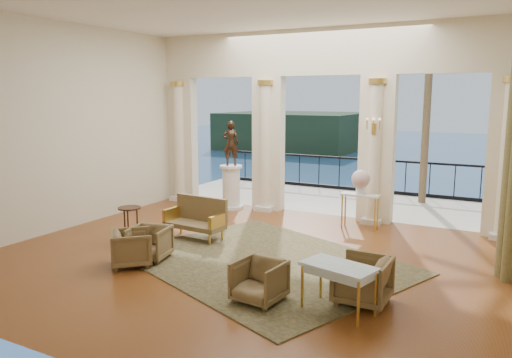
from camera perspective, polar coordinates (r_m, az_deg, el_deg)
The scene contains 21 objects.
floor at distance 9.19m, azimuth -1.71°, elevation -9.12°, with size 9.00×9.00×0.00m, color #4D2C12.
room_walls at distance 7.75m, azimuth -5.99°, elevation 9.04°, with size 9.00×9.00×9.00m.
arcade at distance 12.17m, azimuth 7.33°, elevation 7.80°, with size 9.00×0.56×4.50m.
terrace at distance 14.34m, azimuth 9.95°, elevation -2.62°, with size 10.00×3.60×0.10m, color #BBB29E.
balustrade at distance 15.76m, azimuth 11.84°, elevation 0.12°, with size 9.00×0.06×1.03m.
palm_tree at distance 14.37m, azimuth 19.29°, elevation 13.63°, with size 2.00×2.00×4.50m.
headland at distance 85.01m, azimuth 4.36°, elevation 5.54°, with size 22.00×18.00×6.00m, color black.
sea at distance 68.26m, azimuth 24.34°, elevation 1.20°, with size 160.00×160.00×0.00m, color navy.
wall_sconce at distance 11.45m, azimuth 13.31°, elevation 5.73°, with size 0.30×0.11×0.33m.
rug at distance 9.00m, azimuth 0.90°, elevation -9.46°, with size 4.70×3.66×0.02m, color #2C3017.
armchair_a at distance 9.25m, azimuth -12.10°, elevation -6.99°, with size 0.66×0.62×0.68m, color #46351B.
armchair_b at distance 7.29m, azimuth 0.35°, elevation -11.38°, with size 0.66×0.61×0.67m, color #46351B.
armchair_c at distance 7.38m, azimuth 12.05°, elevation -11.00°, with size 0.73×0.69×0.75m, color #46351B.
armchair_d at distance 9.01m, azimuth -14.04°, elevation -7.48°, with size 0.67×0.63×0.69m, color #46351B.
settee at distance 10.46m, azimuth -6.74°, elevation -4.44°, with size 1.33×0.64×0.86m.
game_table at distance 6.96m, azimuth 9.45°, elevation -10.21°, with size 1.08×0.76×0.67m.
pedestal at distance 13.03m, azimuth -2.85°, elevation -1.02°, with size 0.62×0.62×1.14m.
statue at distance 12.87m, azimuth -2.89°, elevation 4.10°, with size 0.42×0.27×1.15m, color #302015.
console_table at distance 11.26m, azimuth 11.81°, elevation -2.36°, with size 0.84×0.35×0.79m.
urn at distance 11.17m, azimuth 11.89°, elevation -0.13°, with size 0.41×0.41×0.54m.
side_table at distance 10.27m, azimuth -14.25°, elevation -3.71°, with size 0.46×0.46×0.74m.
Camera 1 is at (4.36, -7.53, 2.95)m, focal length 35.00 mm.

